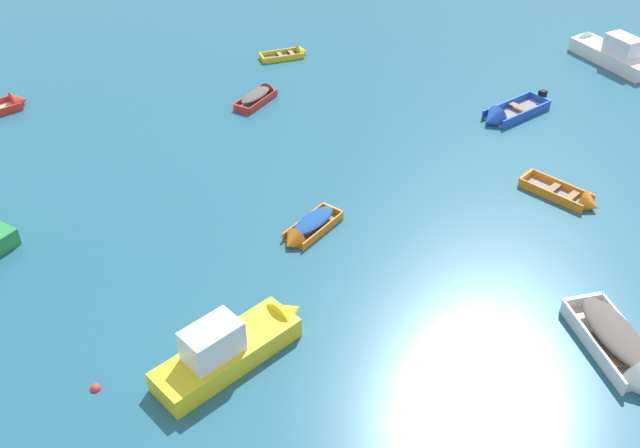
% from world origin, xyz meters
% --- Properties ---
extents(motor_launch_white_far_back, '(3.78, 6.23, 2.13)m').
position_xyz_m(motor_launch_white_far_back, '(18.64, 39.57, 0.61)').
color(motor_launch_white_far_back, white).
rests_on(motor_launch_white_far_back, ground_plane).
extents(rowboat_orange_back_row_center, '(2.86, 3.03, 1.00)m').
position_xyz_m(rowboat_orange_back_row_center, '(-0.62, 23.80, 0.28)').
color(rowboat_orange_back_row_center, '#99754C').
rests_on(rowboat_orange_back_row_center, ground_plane).
extents(rowboat_red_midfield_left, '(3.84, 3.13, 1.17)m').
position_xyz_m(rowboat_red_midfield_left, '(-15.93, 36.12, 0.19)').
color(rowboat_red_midfield_left, beige).
rests_on(rowboat_red_midfield_left, ground_plane).
extents(rowboat_yellow_outer_right, '(3.08, 1.71, 0.94)m').
position_xyz_m(rowboat_yellow_outer_right, '(-0.17, 41.82, 0.15)').
color(rowboat_yellow_outer_right, '#4C4C51').
rests_on(rowboat_yellow_outer_right, ground_plane).
extents(rowboat_blue_near_right, '(4.37, 3.46, 1.30)m').
position_xyz_m(rowboat_blue_near_right, '(10.31, 32.84, 0.22)').
color(rowboat_blue_near_right, gray).
rests_on(rowboat_blue_near_right, ground_plane).
extents(rowboat_white_near_camera, '(2.22, 4.73, 1.47)m').
position_xyz_m(rowboat_white_near_camera, '(9.37, 16.08, 0.42)').
color(rowboat_white_near_camera, beige).
rests_on(rowboat_white_near_camera, ground_plane).
extents(rowboat_orange_back_row_right, '(3.13, 3.36, 1.04)m').
position_xyz_m(rowboat_orange_back_row_right, '(11.18, 25.20, 0.18)').
color(rowboat_orange_back_row_right, gray).
rests_on(rowboat_orange_back_row_right, ground_plane).
extents(rowboat_red_outer_left, '(2.58, 3.07, 0.96)m').
position_xyz_m(rowboat_red_outer_left, '(-2.28, 36.19, 0.28)').
color(rowboat_red_outer_left, gray).
rests_on(rowboat_red_outer_left, ground_plane).
extents(motor_launch_yellow_cluster_outer, '(5.42, 4.78, 2.18)m').
position_xyz_m(motor_launch_yellow_cluster_outer, '(-3.37, 17.40, 0.62)').
color(motor_launch_yellow_cluster_outer, yellow).
rests_on(motor_launch_yellow_cluster_outer, ground_plane).
extents(mooring_buoy_central, '(0.35, 0.35, 0.35)m').
position_xyz_m(mooring_buoy_central, '(-7.84, 16.38, 0.00)').
color(mooring_buoy_central, red).
rests_on(mooring_buoy_central, ground_plane).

